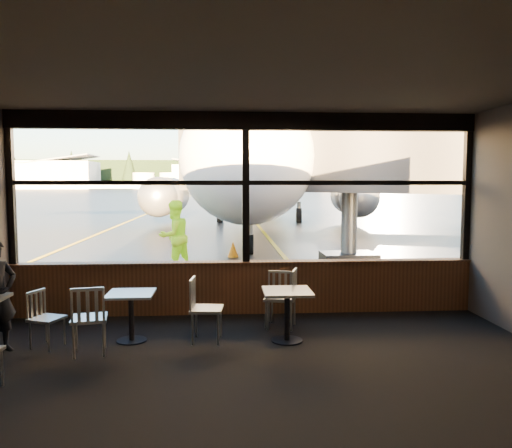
{
  "coord_description": "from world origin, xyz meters",
  "views": [
    {
      "loc": [
        -0.4,
        -8.63,
        2.3
      ],
      "look_at": [
        0.24,
        1.0,
        1.5
      ],
      "focal_mm": 35.0,
      "sensor_mm": 36.0,
      "label": 1
    }
  ],
  "objects": [
    {
      "name": "ground_plane",
      "position": [
        0.0,
        120.0,
        0.0
      ],
      "size": [
        520.0,
        520.0,
        0.0
      ],
      "primitive_type": "plane",
      "color": "black",
      "rests_on": "ground"
    },
    {
      "name": "carpet_floor",
      "position": [
        0.0,
        -3.0,
        0.01
      ],
      "size": [
        8.0,
        6.0,
        0.01
      ],
      "primitive_type": "cube",
      "color": "black",
      "rests_on": "ground"
    },
    {
      "name": "ceiling",
      "position": [
        0.0,
        -3.0,
        3.5
      ],
      "size": [
        8.0,
        6.0,
        0.04
      ],
      "primitive_type": "cube",
      "color": "#38332D",
      "rests_on": "ground"
    },
    {
      "name": "wall_back",
      "position": [
        0.0,
        -6.0,
        1.75
      ],
      "size": [
        8.0,
        0.04,
        3.5
      ],
      "primitive_type": "cube",
      "color": "#4E453E",
      "rests_on": "ground"
    },
    {
      "name": "window_sill",
      "position": [
        0.0,
        0.0,
        0.45
      ],
      "size": [
        8.0,
        0.28,
        0.9
      ],
      "primitive_type": "cube",
      "color": "#5A311B",
      "rests_on": "ground"
    },
    {
      "name": "window_header",
      "position": [
        0.0,
        0.0,
        3.35
      ],
      "size": [
        8.0,
        0.18,
        0.3
      ],
      "primitive_type": "cube",
      "color": "black",
      "rests_on": "ground"
    },
    {
      "name": "mullion_left",
      "position": [
        -3.95,
        0.0,
        2.2
      ],
      "size": [
        0.12,
        0.12,
        2.6
      ],
      "primitive_type": "cube",
      "color": "black",
      "rests_on": "ground"
    },
    {
      "name": "mullion_centre",
      "position": [
        0.0,
        0.0,
        2.2
      ],
      "size": [
        0.12,
        0.12,
        2.6
      ],
      "primitive_type": "cube",
      "color": "black",
      "rests_on": "ground"
    },
    {
      "name": "mullion_right",
      "position": [
        3.95,
        0.0,
        2.2
      ],
      "size": [
        0.12,
        0.12,
        2.6
      ],
      "primitive_type": "cube",
      "color": "black",
      "rests_on": "ground"
    },
    {
      "name": "window_transom",
      "position": [
        0.0,
        0.0,
        2.3
      ],
      "size": [
        8.0,
        0.1,
        0.08
      ],
      "primitive_type": "cube",
      "color": "black",
      "rests_on": "ground"
    },
    {
      "name": "airliner",
      "position": [
        1.65,
        19.4,
        5.52
      ],
      "size": [
        33.44,
        38.85,
        11.03
      ],
      "primitive_type": null,
      "rotation": [
        0.0,
        0.0,
        -0.1
      ],
      "color": "white",
      "rests_on": "ground_plane"
    },
    {
      "name": "jet_bridge",
      "position": [
        3.6,
        5.5,
        2.44
      ],
      "size": [
        9.16,
        11.2,
        4.89
      ],
      "primitive_type": null,
      "color": "#2C2C2E",
      "rests_on": "ground_plane"
    },
    {
      "name": "cafe_table_near",
      "position": [
        0.52,
        -1.61,
        0.38
      ],
      "size": [
        0.69,
        0.69,
        0.76
      ],
      "primitive_type": null,
      "color": "gray",
      "rests_on": "carpet_floor"
    },
    {
      "name": "cafe_table_mid",
      "position": [
        -1.73,
        -1.46,
        0.36
      ],
      "size": [
        0.66,
        0.66,
        0.72
      ],
      "primitive_type": null,
      "color": "#AAA39C",
      "rests_on": "carpet_floor"
    },
    {
      "name": "chair_near_e",
      "position": [
        0.52,
        -0.91,
        0.48
      ],
      "size": [
        0.64,
        0.64,
        0.95
      ],
      "primitive_type": null,
      "rotation": [
        0.0,
        0.0,
        1.29
      ],
      "color": "#BCB7AA",
      "rests_on": "carpet_floor"
    },
    {
      "name": "chair_near_w",
      "position": [
        -0.64,
        -1.54,
        0.47
      ],
      "size": [
        0.56,
        0.56,
        0.94
      ],
      "primitive_type": null,
      "rotation": [
        0.0,
        0.0,
        -1.67
      ],
      "color": "beige",
      "rests_on": "carpet_floor"
    },
    {
      "name": "chair_near_n",
      "position": [
        0.48,
        -0.8,
        0.44
      ],
      "size": [
        0.58,
        0.58,
        0.87
      ],
      "primitive_type": null,
      "rotation": [
        0.0,
        0.0,
        2.88
      ],
      "color": "#ACA69B",
      "rests_on": "carpet_floor"
    },
    {
      "name": "chair_mid_s",
      "position": [
        -2.19,
        -1.96,
        0.48
      ],
      "size": [
        0.61,
        0.61,
        0.96
      ],
      "primitive_type": null,
      "rotation": [
        0.0,
        0.0,
        0.19
      ],
      "color": "#BCB8AA",
      "rests_on": "carpet_floor"
    },
    {
      "name": "chair_mid_w",
      "position": [
        -2.85,
        -1.65,
        0.41
      ],
      "size": [
        0.58,
        0.58,
        0.81
      ],
      "primitive_type": null,
      "rotation": [
        0.0,
        0.0,
        -1.96
      ],
      "color": "#B5B1A4",
      "rests_on": "carpet_floor"
    },
    {
      "name": "ground_crew",
      "position": [
        -1.65,
        4.25,
        0.93
      ],
      "size": [
        1.14,
        1.13,
        1.85
      ],
      "primitive_type": "imported",
      "rotation": [
        0.0,
        0.0,
        3.89
      ],
      "color": "#BFF219",
      "rests_on": "ground_plane"
    },
    {
      "name": "cone_nose",
      "position": [
        -0.09,
        6.74,
        0.24
      ],
      "size": [
        0.34,
        0.34,
        0.48
      ],
      "primitive_type": "cone",
      "color": "#F13E07",
      "rests_on": "ground_plane"
    },
    {
      "name": "hangar_left",
      "position": [
        -70.0,
        180.0,
        5.5
      ],
      "size": [
        45.0,
        18.0,
        11.0
      ],
      "primitive_type": null,
      "color": "silver",
      "rests_on": "ground_plane"
    },
    {
      "name": "hangar_mid",
      "position": [
        0.0,
        185.0,
        5.0
      ],
      "size": [
        38.0,
        15.0,
        10.0
      ],
      "primitive_type": null,
      "color": "silver",
      "rests_on": "ground_plane"
    },
    {
      "name": "hangar_right",
      "position": [
        60.0,
        178.0,
        6.0
      ],
      "size": [
        50.0,
        20.0,
        12.0
      ],
      "primitive_type": null,
      "color": "silver",
      "rests_on": "ground_plane"
    },
    {
      "name": "fuel_tank_a",
      "position": [
        -30.0,
        182.0,
        3.0
      ],
      "size": [
        8.0,
        8.0,
        6.0
      ],
      "primitive_type": "cylinder",
      "color": "silver",
      "rests_on": "ground_plane"
    },
    {
      "name": "fuel_tank_b",
      "position": [
        -20.0,
        182.0,
        3.0
      ],
      "size": [
        8.0,
        8.0,
        6.0
      ],
      "primitive_type": "cylinder",
      "color": "silver",
      "rests_on": "ground_plane"
    },
    {
      "name": "fuel_tank_c",
      "position": [
        -10.0,
        182.0,
        3.0
      ],
      "size": [
        8.0,
        8.0,
        6.0
      ],
      "primitive_type": "cylinder",
      "color": "silver",
      "rests_on": "ground_plane"
    },
    {
      "name": "treeline",
      "position": [
        0.0,
        210.0,
        6.0
      ],
      "size": [
        360.0,
        3.0,
        12.0
      ],
      "primitive_type": "cube",
      "color": "black",
      "rests_on": "ground_plane"
    }
  ]
}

